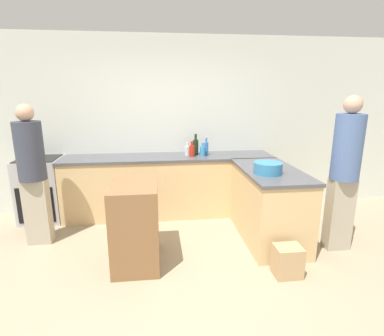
# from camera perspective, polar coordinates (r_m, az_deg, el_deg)

# --- Properties ---
(ground_plane) EXTENTS (14.00, 14.00, 0.00)m
(ground_plane) POSITION_cam_1_polar(r_m,az_deg,el_deg) (3.24, -2.75, -20.66)
(ground_plane) COLOR tan
(wall_back) EXTENTS (8.00, 0.06, 2.70)m
(wall_back) POSITION_cam_1_polar(r_m,az_deg,el_deg) (4.78, -4.74, 8.12)
(wall_back) COLOR silver
(wall_back) RESTS_ON ground_plane
(counter_back) EXTENTS (3.15, 0.64, 0.92)m
(counter_back) POSITION_cam_1_polar(r_m,az_deg,el_deg) (4.64, -4.37, -3.29)
(counter_back) COLOR #D6B27A
(counter_back) RESTS_ON ground_plane
(counter_peninsula) EXTENTS (0.69, 1.34, 0.92)m
(counter_peninsula) POSITION_cam_1_polar(r_m,az_deg,el_deg) (3.98, 14.37, -6.68)
(counter_peninsula) COLOR #D6B27A
(counter_peninsula) RESTS_ON ground_plane
(range_oven) EXTENTS (0.59, 0.59, 0.94)m
(range_oven) POSITION_cam_1_polar(r_m,az_deg,el_deg) (4.95, -26.66, -3.63)
(range_oven) COLOR #ADADB2
(range_oven) RESTS_ON ground_plane
(island_table) EXTENTS (0.49, 0.77, 0.92)m
(island_table) POSITION_cam_1_polar(r_m,az_deg,el_deg) (3.40, -10.65, -10.26)
(island_table) COLOR brown
(island_table) RESTS_ON ground_plane
(mixing_bowl) EXTENTS (0.33, 0.33, 0.13)m
(mixing_bowl) POSITION_cam_1_polar(r_m,az_deg,el_deg) (3.62, 14.25, 0.00)
(mixing_bowl) COLOR teal
(mixing_bowl) RESTS_ON counter_peninsula
(hot_sauce_bottle) EXTENTS (0.09, 0.09, 0.23)m
(hot_sauce_bottle) POSITION_cam_1_polar(r_m,az_deg,el_deg) (4.46, -0.02, 3.36)
(hot_sauce_bottle) COLOR red
(hot_sauce_bottle) RESTS_ON counter_back
(dish_soap_bottle) EXTENTS (0.08, 0.08, 0.20)m
(dish_soap_bottle) POSITION_cam_1_polar(r_m,az_deg,el_deg) (4.48, 2.03, 3.28)
(dish_soap_bottle) COLOR #338CBF
(dish_soap_bottle) RESTS_ON counter_back
(wine_bottle_dark) EXTENTS (0.08, 0.08, 0.32)m
(wine_bottle_dark) POSITION_cam_1_polar(r_m,az_deg,el_deg) (4.59, 0.70, 4.12)
(wine_bottle_dark) COLOR black
(wine_bottle_dark) RESTS_ON counter_back
(vinegar_bottle_clear) EXTENTS (0.09, 0.09, 0.19)m
(vinegar_bottle_clear) POSITION_cam_1_polar(r_m,az_deg,el_deg) (4.55, -0.83, 3.40)
(vinegar_bottle_clear) COLOR silver
(vinegar_bottle_clear) RESTS_ON counter_back
(water_bottle_blue) EXTENTS (0.06, 0.06, 0.27)m
(water_bottle_blue) POSITION_cam_1_polar(r_m,az_deg,el_deg) (4.56, 2.73, 3.78)
(water_bottle_blue) COLOR #386BB7
(water_bottle_blue) RESTS_ON counter_back
(person_by_range) EXTENTS (0.32, 0.32, 1.73)m
(person_by_range) POSITION_cam_1_polar(r_m,az_deg,el_deg) (4.07, -28.13, -0.38)
(person_by_range) COLOR #ADA38E
(person_by_range) RESTS_ON ground_plane
(person_at_peninsula) EXTENTS (0.32, 0.32, 1.82)m
(person_at_peninsula) POSITION_cam_1_polar(r_m,az_deg,el_deg) (3.86, 27.09, -0.11)
(person_at_peninsula) COLOR #ADA38E
(person_at_peninsula) RESTS_ON ground_plane
(paper_bag) EXTENTS (0.28, 0.22, 0.33)m
(paper_bag) POSITION_cam_1_polar(r_m,az_deg,el_deg) (3.38, 17.73, -16.53)
(paper_bag) COLOR tan
(paper_bag) RESTS_ON ground_plane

